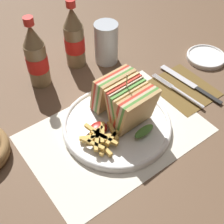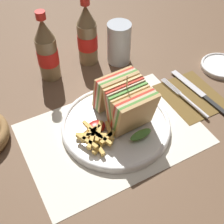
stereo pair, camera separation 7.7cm
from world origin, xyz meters
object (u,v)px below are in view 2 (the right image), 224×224
at_px(plate_main, 116,125).
at_px(coke_bottle_near, 47,51).
at_px(knife, 199,92).
at_px(side_saucer, 221,66).
at_px(glass_near, 119,45).
at_px(club_sandwich, 126,103).
at_px(fork, 189,101).
at_px(coke_bottle_far, 87,36).

distance_m(plate_main, coke_bottle_near, 0.29).
distance_m(knife, side_saucer, 0.15).
bearing_deg(plate_main, glass_near, 59.12).
distance_m(club_sandwich, glass_near, 0.26).
height_order(knife, coke_bottle_near, coke_bottle_near).
distance_m(fork, coke_bottle_near, 0.41).
xyz_separation_m(knife, coke_bottle_far, (-0.20, 0.29, 0.08)).
bearing_deg(knife, fork, -167.98).
bearing_deg(fork, plate_main, 170.88).
xyz_separation_m(coke_bottle_near, coke_bottle_far, (0.13, 0.01, 0.00)).
relative_size(coke_bottle_far, side_saucer, 1.71).
xyz_separation_m(plate_main, knife, (0.27, -0.00, -0.00)).
xyz_separation_m(plate_main, coke_bottle_far, (0.06, 0.28, 0.08)).
bearing_deg(fork, coke_bottle_near, 130.13).
bearing_deg(side_saucer, club_sandwich, -171.81).
bearing_deg(side_saucer, coke_bottle_near, 155.67).
xyz_separation_m(plate_main, glass_near, (0.14, 0.24, 0.05)).
xyz_separation_m(club_sandwich, knife, (0.24, -0.01, -0.06)).
relative_size(glass_near, side_saucer, 1.04).
distance_m(coke_bottle_near, coke_bottle_far, 0.13).
relative_size(plate_main, knife, 1.27).
distance_m(club_sandwich, coke_bottle_far, 0.28).
relative_size(fork, coke_bottle_far, 0.88).
height_order(knife, glass_near, glass_near).
relative_size(fork, knife, 0.85).
distance_m(plate_main, club_sandwich, 0.07).
height_order(coke_bottle_near, coke_bottle_far, same).
xyz_separation_m(knife, glass_near, (-0.12, 0.24, 0.05)).
distance_m(club_sandwich, coke_bottle_near, 0.28).
height_order(fork, coke_bottle_near, coke_bottle_near).
height_order(plate_main, knife, plate_main).
relative_size(coke_bottle_near, coke_bottle_far, 1.00).
height_order(fork, glass_near, glass_near).
distance_m(fork, glass_near, 0.27).
bearing_deg(coke_bottle_far, side_saucer, -33.71).
relative_size(coke_bottle_near, side_saucer, 1.71).
height_order(club_sandwich, coke_bottle_near, coke_bottle_near).
relative_size(knife, coke_bottle_near, 1.04).
height_order(fork, side_saucer, same).
height_order(club_sandwich, fork, club_sandwich).
bearing_deg(club_sandwich, coke_bottle_near, 110.36).
xyz_separation_m(knife, side_saucer, (0.13, 0.06, 0.00)).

